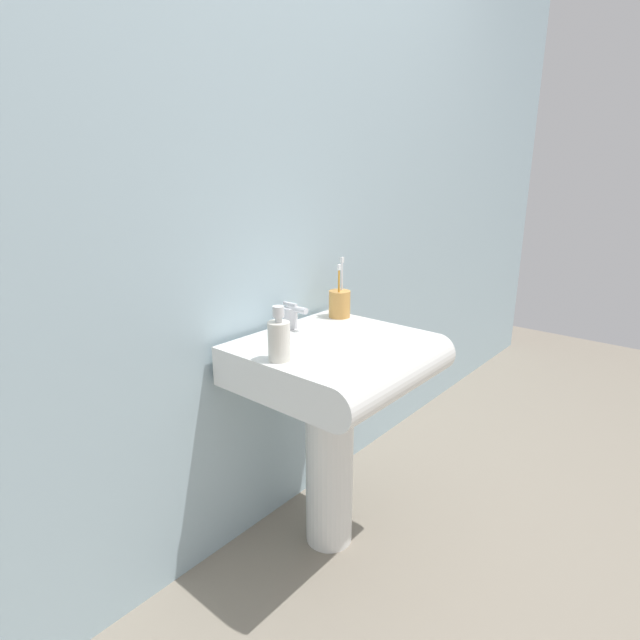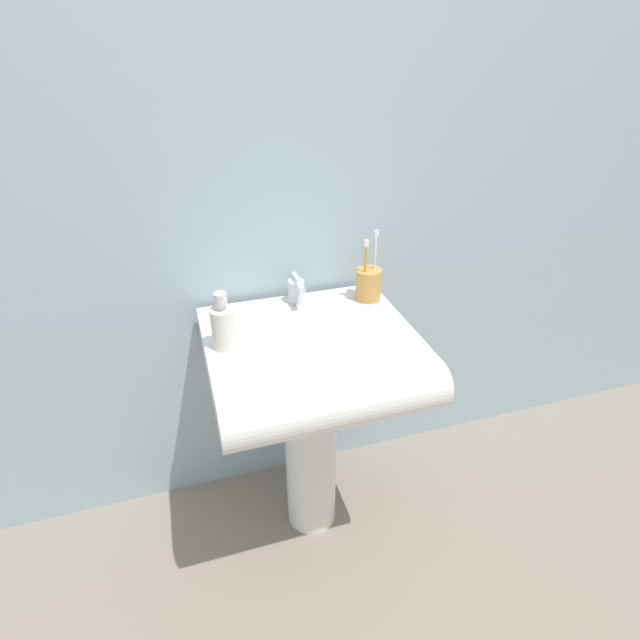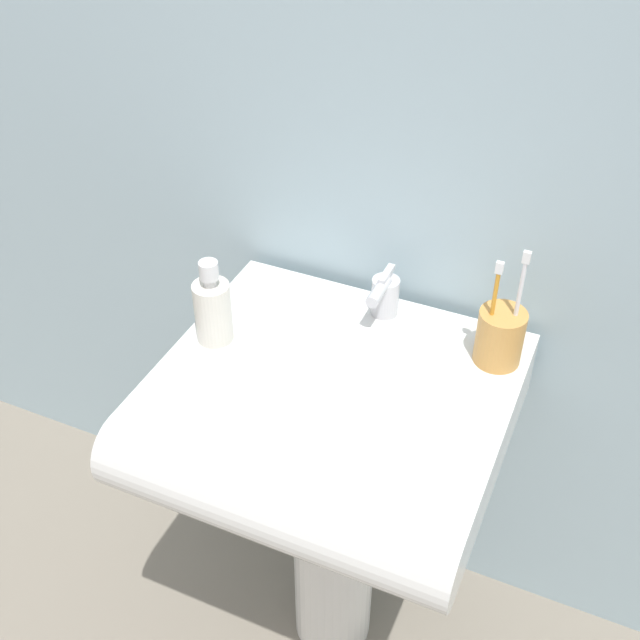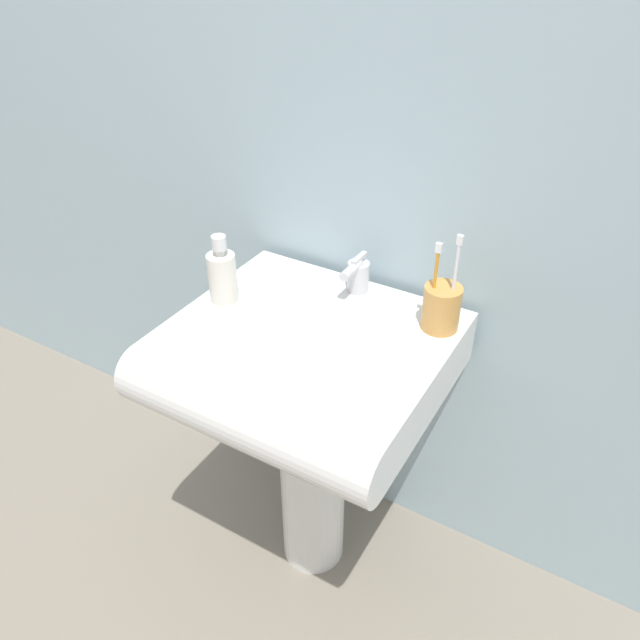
% 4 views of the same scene
% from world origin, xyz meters
% --- Properties ---
extents(ground_plane, '(6.00, 6.00, 0.00)m').
position_xyz_m(ground_plane, '(0.00, 0.00, 0.00)').
color(ground_plane, gray).
rests_on(ground_plane, ground).
extents(wall_back, '(5.00, 0.05, 2.40)m').
position_xyz_m(wall_back, '(0.00, 0.28, 1.20)').
color(wall_back, '#9EB7C1').
rests_on(wall_back, ground).
extents(sink_pedestal, '(0.16, 0.16, 0.62)m').
position_xyz_m(sink_pedestal, '(0.00, 0.00, 0.31)').
color(sink_pedestal, white).
rests_on(sink_pedestal, ground).
extents(sink_basin, '(0.56, 0.53, 0.12)m').
position_xyz_m(sink_basin, '(0.00, -0.05, 0.68)').
color(sink_basin, white).
rests_on(sink_basin, sink_pedestal).
extents(faucet, '(0.05, 0.10, 0.09)m').
position_xyz_m(faucet, '(0.01, 0.18, 0.79)').
color(faucet, silver).
rests_on(faucet, sink_basin).
extents(toothbrush_cup, '(0.08, 0.08, 0.22)m').
position_xyz_m(toothbrush_cup, '(0.23, 0.14, 0.80)').
color(toothbrush_cup, '#D19347').
rests_on(toothbrush_cup, sink_basin).
extents(soap_bottle, '(0.06, 0.06, 0.16)m').
position_xyz_m(soap_bottle, '(-0.23, 0.00, 0.81)').
color(soap_bottle, silver).
rests_on(soap_bottle, sink_basin).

